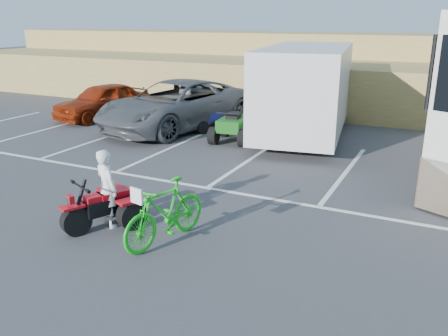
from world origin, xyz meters
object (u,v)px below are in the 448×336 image
at_px(red_trike_atv, 103,227).
at_px(cargo_trailer, 306,89).
at_px(grey_pickup, 175,105).
at_px(green_dirt_bike, 165,212).
at_px(quad_atv_green, 234,141).
at_px(quad_atv_blue, 205,130).
at_px(red_car, 103,101).
at_px(rider, 107,188).

xyz_separation_m(red_trike_atv, cargo_trailer, (1.29, 8.80, 1.60)).
bearing_deg(cargo_trailer, grey_pickup, -177.71).
relative_size(green_dirt_bike, quad_atv_green, 1.18).
relative_size(grey_pickup, quad_atv_blue, 4.80).
distance_m(green_dirt_bike, grey_pickup, 9.17).
bearing_deg(cargo_trailer, red_car, 174.97).
bearing_deg(rider, red_car, -25.62).
distance_m(red_trike_atv, red_car, 10.73).
distance_m(rider, grey_pickup, 8.44).
xyz_separation_m(grey_pickup, quad_atv_blue, (1.10, 0.22, -0.85)).
bearing_deg(green_dirt_bike, grey_pickup, 133.13).
bearing_deg(quad_atv_green, rider, -92.17).
bearing_deg(cargo_trailer, quad_atv_green, -145.53).
distance_m(grey_pickup, cargo_trailer, 4.65).
relative_size(grey_pickup, cargo_trailer, 0.92).
distance_m(red_car, cargo_trailer, 8.18).
xyz_separation_m(red_trike_atv, grey_pickup, (-3.22, 7.91, 0.85)).
height_order(red_trike_atv, red_car, red_car).
xyz_separation_m(grey_pickup, quad_atv_green, (2.69, -0.82, -0.85)).
relative_size(green_dirt_bike, grey_pickup, 0.31).
xyz_separation_m(grey_pickup, red_car, (-3.60, 0.34, -0.16)).
relative_size(green_dirt_bike, quad_atv_blue, 1.50).
distance_m(red_trike_atv, rider, 0.78).
distance_m(green_dirt_bike, quad_atv_blue, 8.88).
xyz_separation_m(red_car, quad_atv_blue, (4.70, -0.12, -0.69)).
xyz_separation_m(rider, quad_atv_blue, (-2.18, 7.99, -0.76)).
bearing_deg(red_trike_atv, grey_pickup, 136.22).
xyz_separation_m(green_dirt_bike, red_car, (-8.25, 8.24, 0.11)).
distance_m(rider, quad_atv_blue, 8.32).
bearing_deg(quad_atv_blue, quad_atv_green, -9.06).
bearing_deg(green_dirt_bike, rider, -172.36).
xyz_separation_m(green_dirt_bike, cargo_trailer, (-0.14, 8.79, 1.02)).
height_order(red_trike_atv, rider, rider).
height_order(rider, quad_atv_blue, rider).
height_order(red_trike_atv, cargo_trailer, cargo_trailer).
bearing_deg(quad_atv_blue, red_trike_atv, -51.33).
bearing_deg(red_car, quad_atv_green, 1.00).
bearing_deg(quad_atv_green, red_car, 162.52).
xyz_separation_m(rider, cargo_trailer, (1.23, 8.67, 0.84)).
distance_m(rider, quad_atv_green, 7.02).
bearing_deg(rider, cargo_trailer, -73.96).
bearing_deg(quad_atv_blue, grey_pickup, -144.67).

